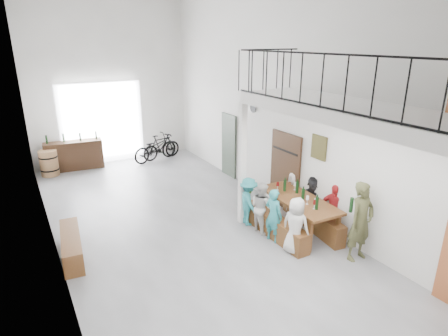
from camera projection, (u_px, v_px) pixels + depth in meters
floor at (185, 227)px, 8.84m from camera, size 12.00×12.00×0.00m
room_walls at (179, 72)px, 7.67m from camera, size 12.00×12.00×12.00m
gateway_portal at (102, 123)px, 13.05m from camera, size 2.80×0.08×2.80m
right_wall_decor at (333, 160)px, 8.02m from camera, size 0.07×8.28×5.07m
balcony at (364, 117)px, 6.25m from camera, size 1.52×5.62×4.00m
tasting_table at (299, 202)px, 8.47m from camera, size 1.02×2.19×0.79m
bench_inner at (274, 226)px, 8.36m from camera, size 0.34×2.05×0.47m
bench_wall at (312, 218)px, 8.73m from camera, size 0.60×2.17×0.49m
tableware at (301, 193)px, 8.37m from camera, size 0.43×1.33×0.35m
side_bench at (72, 246)px, 7.58m from camera, size 0.54×1.70×0.47m
oak_barrel at (49, 163)px, 12.02m from camera, size 0.57×0.57×0.84m
serving_counter at (74, 155)px, 12.59m from camera, size 1.88×0.71×0.97m
counter_bottles at (72, 137)px, 12.40m from camera, size 1.58×0.27×0.28m
guest_left_a at (296, 226)px, 7.59m from camera, size 0.58×0.69×1.22m
guest_left_b at (274, 215)px, 8.04m from camera, size 0.38×0.49×1.21m
guest_left_c at (262, 207)px, 8.48m from camera, size 0.46×0.58×1.18m
guest_left_d at (248, 202)px, 8.78m from camera, size 0.55×0.81×1.17m
guest_right_a at (333, 209)px, 8.34m from camera, size 0.48×0.75×1.19m
guest_right_b at (313, 199)px, 8.89m from camera, size 0.71×1.14×1.17m
guest_right_c at (293, 192)px, 9.43m from camera, size 0.46×0.59×1.07m
host_standing at (361, 222)px, 7.31m from camera, size 0.61×0.41×1.63m
potted_plant at (249, 186)px, 10.72m from camera, size 0.44×0.41×0.40m
bicycle_near at (155, 148)px, 13.49m from camera, size 1.90×1.10×0.95m
bicycle_far at (161, 147)px, 13.68m from camera, size 1.58×0.72×0.92m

